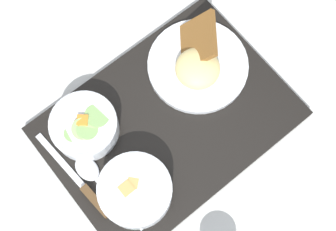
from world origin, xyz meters
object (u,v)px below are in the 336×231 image
bowl_salad (85,126)px  bowl_soup (135,191)px  knife (87,191)px  spoon (97,180)px  plate_main (198,64)px

bowl_salad → bowl_soup: bowl_soup is taller
bowl_salad → knife: bowl_salad is taller
bowl_soup → spoon: size_ratio=0.73×
bowl_salad → plate_main: (0.23, -0.04, -0.01)m
spoon → bowl_soup: bearing=-152.7°
plate_main → knife: size_ratio=0.96×
plate_main → bowl_soup: bearing=-156.2°
plate_main → spoon: (-0.27, -0.04, -0.01)m
bowl_salad → plate_main: plate_main is taller
bowl_soup → knife: size_ratio=0.63×
spoon → bowl_salad: bearing=-29.7°
knife → spoon: bearing=-80.6°
bowl_salad → knife: 0.11m
plate_main → spoon: bearing=-171.2°
plate_main → knife: 0.30m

